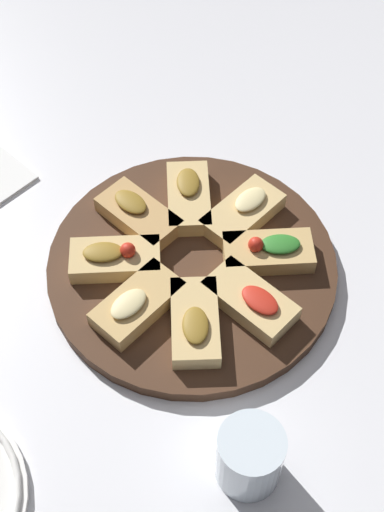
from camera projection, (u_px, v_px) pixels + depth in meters
ground_plane at (192, 270)px, 0.96m from camera, size 3.00×3.00×0.00m
serving_board at (192, 266)px, 0.95m from camera, size 0.38×0.38×0.02m
focaccia_slice_0 at (268, 251)px, 0.93m from camera, size 0.11×0.13×0.04m
focaccia_slice_1 at (243, 212)px, 0.98m from camera, size 0.13×0.08×0.03m
focaccia_slice_2 at (189, 197)px, 0.99m from camera, size 0.13×0.11×0.03m
focaccia_slice_3 at (138, 214)px, 0.97m from camera, size 0.08×0.13×0.03m
focaccia_slice_4 at (115, 258)px, 0.93m from camera, size 0.11×0.13×0.04m
focaccia_slice_5 at (137, 304)px, 0.89m from camera, size 0.13×0.08×0.03m
focaccia_slice_6 at (195, 322)px, 0.87m from camera, size 0.13×0.11×0.03m
focaccia_slice_7 at (251, 300)px, 0.89m from camera, size 0.08×0.13×0.03m
water_glass at (250, 457)px, 0.76m from camera, size 0.07×0.07×0.08m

